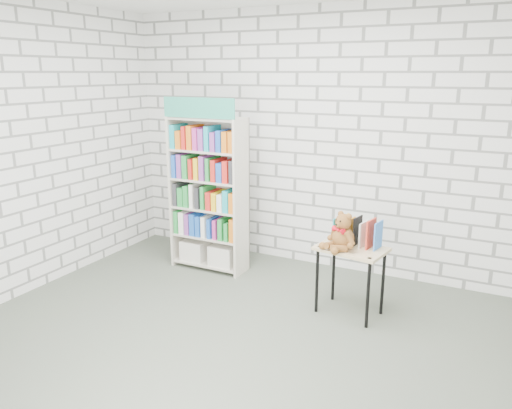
% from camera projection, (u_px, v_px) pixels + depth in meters
% --- Properties ---
extents(ground, '(4.50, 4.50, 0.00)m').
position_uv_depth(ground, '(224.00, 344.00, 4.02)').
color(ground, '#4C5346').
rests_on(ground, ground).
extents(room_shell, '(4.52, 4.02, 2.81)m').
position_uv_depth(room_shell, '(220.00, 121.00, 3.56)').
color(room_shell, silver).
rests_on(room_shell, ground).
extents(bookshelf, '(0.84, 0.32, 1.88)m').
position_uv_depth(bookshelf, '(209.00, 193.00, 5.39)').
color(bookshelf, beige).
rests_on(bookshelf, ground).
extents(display_table, '(0.64, 0.50, 0.63)m').
position_uv_depth(display_table, '(351.00, 257.00, 4.41)').
color(display_table, tan).
rests_on(display_table, ground).
extents(table_books, '(0.43, 0.25, 0.24)m').
position_uv_depth(table_books, '(357.00, 232.00, 4.43)').
color(table_books, teal).
rests_on(table_books, display_table).
extents(teddy_bear, '(0.32, 0.30, 0.33)m').
position_uv_depth(teddy_bear, '(341.00, 235.00, 4.31)').
color(teddy_bear, brown).
rests_on(teddy_bear, display_table).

